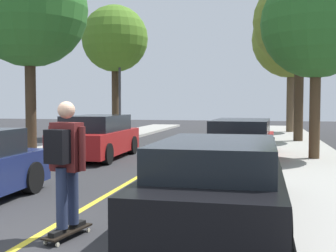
# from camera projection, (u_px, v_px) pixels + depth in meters

# --- Properties ---
(ground) EXTENTS (80.00, 80.00, 0.00)m
(ground) POSITION_uv_depth(u_px,v_px,m) (25.00, 243.00, 5.56)
(ground) COLOR #2D2D30
(center_line) EXTENTS (0.12, 39.20, 0.01)m
(center_line) POSITION_uv_depth(u_px,v_px,m) (123.00, 185.00, 9.46)
(center_line) COLOR gold
(center_line) RESTS_ON ground
(parked_car_left_near) EXTENTS (1.92, 4.14, 1.42)m
(parked_car_left_near) POSITION_uv_depth(u_px,v_px,m) (97.00, 137.00, 14.11)
(parked_car_left_near) COLOR maroon
(parked_car_left_near) RESTS_ON ground
(parked_car_right_nearest) EXTENTS (2.01, 4.55, 1.27)m
(parked_car_right_nearest) POSITION_uv_depth(u_px,v_px,m) (218.00, 181.00, 6.53)
(parked_car_right_nearest) COLOR black
(parked_car_right_nearest) RESTS_ON ground
(parked_car_right_near) EXTENTS (2.12, 4.67, 1.31)m
(parked_car_right_near) POSITION_uv_depth(u_px,v_px,m) (242.00, 140.00, 13.46)
(parked_car_right_near) COLOR maroon
(parked_car_right_near) RESTS_ON ground
(street_tree_left_nearest) EXTENTS (3.83, 3.83, 6.69)m
(street_tree_left_nearest) POSITION_uv_depth(u_px,v_px,m) (29.00, 9.00, 14.00)
(street_tree_left_nearest) COLOR #3D2D1E
(street_tree_left_nearest) RESTS_ON sidewalk_left
(street_tree_left_near) EXTENTS (3.40, 3.40, 6.70)m
(street_tree_left_near) POSITION_uv_depth(u_px,v_px,m) (115.00, 39.00, 22.05)
(street_tree_left_near) COLOR #3D2D1E
(street_tree_left_near) RESTS_ON sidewalk_left
(street_tree_right_nearest) EXTENTS (3.30, 3.30, 5.73)m
(street_tree_right_nearest) POSITION_uv_depth(u_px,v_px,m) (316.00, 24.00, 12.83)
(street_tree_right_nearest) COLOR #4C3823
(street_tree_right_nearest) RESTS_ON sidewalk_right
(street_tree_right_near) EXTENTS (4.08, 4.08, 7.34)m
(street_tree_right_near) POSITION_uv_depth(u_px,v_px,m) (300.00, 21.00, 18.85)
(street_tree_right_near) COLOR #3D2D1E
(street_tree_right_near) RESTS_ON sidewalk_right
(street_tree_right_far) EXTENTS (4.51, 4.51, 7.67)m
(street_tree_right_far) POSITION_uv_depth(u_px,v_px,m) (291.00, 39.00, 24.89)
(street_tree_right_far) COLOR brown
(street_tree_right_far) RESTS_ON sidewalk_right
(streetlamp) EXTENTS (0.36, 0.24, 5.17)m
(streetlamp) POSITION_uv_depth(u_px,v_px,m) (120.00, 77.00, 21.57)
(streetlamp) COLOR #38383D
(streetlamp) RESTS_ON sidewalk_left
(skateboard) EXTENTS (0.38, 0.87, 0.10)m
(skateboard) POSITION_uv_depth(u_px,v_px,m) (68.00, 232.00, 5.77)
(skateboard) COLOR black
(skateboard) RESTS_ON ground
(skateboarder) EXTENTS (0.59, 0.71, 1.74)m
(skateboarder) POSITION_uv_depth(u_px,v_px,m) (65.00, 158.00, 5.69)
(skateboarder) COLOR black
(skateboarder) RESTS_ON skateboard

